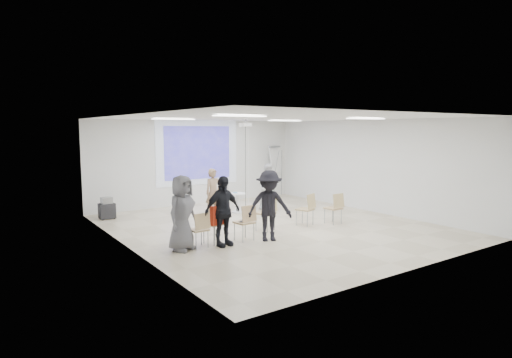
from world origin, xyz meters
TOP-DOWN VIEW (x-y plane):
  - floor at (0.00, 0.00)m, footprint 8.00×9.00m
  - ceiling at (0.00, 0.00)m, footprint 8.00×9.00m
  - wall_back at (0.00, 4.55)m, footprint 8.00×0.10m
  - wall_left at (-4.05, 0.00)m, footprint 0.10×9.00m
  - wall_right at (4.05, 0.00)m, footprint 0.10×9.00m
  - projection_halo at (0.00, 4.49)m, footprint 3.20×0.01m
  - projection_image at (0.00, 4.47)m, footprint 2.60×0.01m
  - pedestal_table at (0.24, 2.20)m, footprint 0.67×0.67m
  - player_left at (-0.75, 2.00)m, footprint 0.63×0.43m
  - player_right at (1.49, 2.17)m, footprint 0.84×0.68m
  - controller_left at (-0.57, 2.25)m, footprint 0.04×0.11m
  - controller_right at (1.31, 2.42)m, footprint 0.04×0.12m
  - chair_far_left at (-2.65, -0.82)m, footprint 0.40×0.42m
  - chair_left_mid at (-2.17, -0.73)m, footprint 0.54×0.57m
  - chair_left_inner at (-1.46, -0.89)m, footprint 0.45×0.48m
  - chair_center at (-0.41, -0.36)m, footprint 0.58×0.60m
  - chair_right_inner at (0.87, -0.47)m, footprint 0.56×0.57m
  - chair_right_far at (1.65, -0.77)m, footprint 0.44×0.47m
  - red_jacket at (-2.19, -0.87)m, footprint 0.48×0.21m
  - laptop at (-1.46, -0.80)m, footprint 0.34×0.26m
  - audience_left at (-2.14, -0.96)m, footprint 1.16×0.78m
  - audience_mid at (-0.98, -1.18)m, footprint 1.42×1.14m
  - audience_outer at (-3.06, -0.76)m, footprint 1.10×0.96m
  - flipchart_easel at (3.25, 4.16)m, footprint 0.83×0.66m
  - av_cart at (-3.51, 3.62)m, footprint 0.45×0.37m
  - ceiling_projector at (0.10, 1.49)m, footprint 0.30×0.25m
  - fluor_panel_nw at (-2.00, 2.00)m, footprint 1.20×0.30m
  - fluor_panel_ne at (2.00, 2.00)m, footprint 1.20×0.30m
  - fluor_panel_sw at (-2.00, -1.50)m, footprint 1.20×0.30m
  - fluor_panel_se at (2.00, -1.50)m, footprint 1.20×0.30m

SIDE VIEW (x-z plane):
  - floor at x=0.00m, z-range -0.10..0.00m
  - av_cart at x=-3.51m, z-range -0.03..0.64m
  - pedestal_table at x=0.24m, z-range 0.04..0.70m
  - laptop at x=-1.46m, z-range 0.46..0.49m
  - chair_far_left at x=-2.65m, z-range 0.07..0.89m
  - chair_left_inner at x=-1.46m, z-range 0.08..0.97m
  - chair_right_far at x=1.65m, z-range 0.08..0.97m
  - chair_right_inner at x=0.87m, z-range 0.08..0.99m
  - chair_center at x=-0.41m, z-range 0.09..1.02m
  - chair_left_mid at x=-2.17m, z-range 0.09..1.03m
  - red_jacket at x=-2.19m, z-range 0.50..0.94m
  - player_left at x=-0.75m, z-range 0.00..1.70m
  - player_right at x=1.49m, z-range 0.00..1.70m
  - audience_left at x=-2.14m, z-range 0.00..1.87m
  - audience_outer at x=-3.06m, z-range 0.00..1.89m
  - audience_mid at x=-0.98m, z-range 0.00..1.94m
  - controller_left at x=-0.57m, z-range 1.10..1.14m
  - controller_right at x=1.31m, z-range 1.13..1.17m
  - flipchart_easel at x=3.25m, z-range 0.48..2.50m
  - wall_back at x=0.00m, z-range 0.00..3.00m
  - wall_left at x=-4.05m, z-range 0.00..3.00m
  - wall_right at x=4.05m, z-range 0.00..3.00m
  - projection_halo at x=0.00m, z-range 0.70..3.00m
  - projection_image at x=0.00m, z-range 0.90..2.80m
  - ceiling_projector at x=0.10m, z-range 1.19..4.19m
  - fluor_panel_nw at x=-2.00m, z-range 2.96..2.98m
  - fluor_panel_ne at x=2.00m, z-range 2.96..2.98m
  - fluor_panel_sw at x=-2.00m, z-range 2.96..2.98m
  - fluor_panel_se at x=2.00m, z-range 2.96..2.98m
  - ceiling at x=0.00m, z-range 3.00..3.10m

